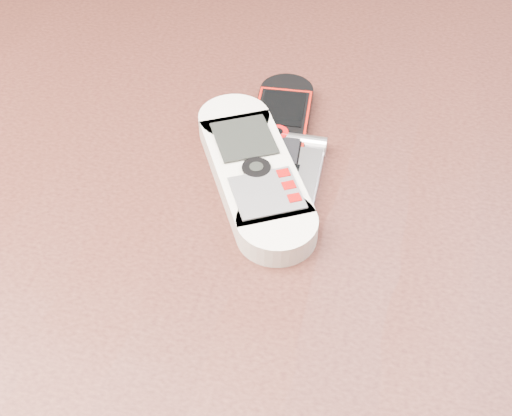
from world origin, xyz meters
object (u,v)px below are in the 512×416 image
(table, at_px, (250,303))
(nokia_black_red, at_px, (279,132))
(motorola_razr, at_px, (282,183))
(nokia_white, at_px, (254,171))

(table, relative_size, nokia_black_red, 8.01)
(table, height_order, motorola_razr, motorola_razr)
(table, relative_size, motorola_razr, 11.37)
(nokia_black_red, bearing_deg, motorola_razr, -80.46)
(nokia_black_red, bearing_deg, nokia_white, -103.64)
(table, relative_size, nokia_white, 6.68)
(nokia_white, relative_size, nokia_black_red, 1.20)
(table, height_order, nokia_black_red, nokia_black_red)
(nokia_white, bearing_deg, motorola_razr, -42.01)
(nokia_white, bearing_deg, nokia_black_red, 52.10)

